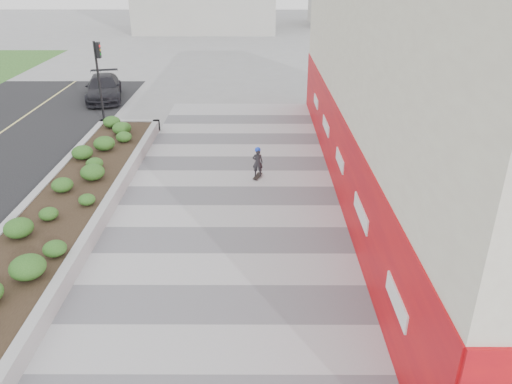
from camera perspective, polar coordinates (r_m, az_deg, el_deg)
ground at (r=11.79m, az=-4.98°, el=-18.03°), size 160.00×160.00×0.00m
walkway at (r=14.11m, az=-3.98°, el=-9.63°), size 8.00×36.00×0.01m
building at (r=18.95m, az=18.95°, el=11.50°), size 6.04×24.08×8.00m
planter at (r=18.49m, az=-20.43°, el=-0.83°), size 3.00×18.00×0.90m
traffic_signal_near at (r=27.81m, az=-17.52°, el=13.19°), size 0.33×0.28×4.20m
manhole_cover at (r=14.08m, az=-1.92°, el=-9.66°), size 0.44×0.44×0.01m
skateboarder at (r=19.87m, az=0.19°, el=3.43°), size 0.44×0.75×1.30m
car_dark at (r=32.81m, az=-17.01°, el=11.31°), size 3.12×5.34×1.45m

